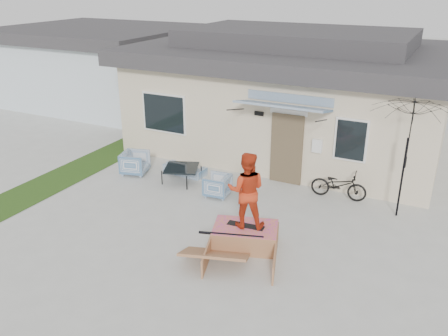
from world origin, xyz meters
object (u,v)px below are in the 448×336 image
at_px(armchair_right, 217,184).
at_px(skater, 246,189).
at_px(coffee_table, 182,174).
at_px(patio_umbrella, 406,151).
at_px(loveseat, 185,166).
at_px(armchair_left, 135,162).
at_px(skate_ramp, 245,236).
at_px(skateboard, 246,225).
at_px(bicycle, 339,182).

distance_m(armchair_right, skater, 2.88).
bearing_deg(skater, coffee_table, -57.10).
relative_size(armchair_right, patio_umbrella, 0.27).
bearing_deg(loveseat, skater, 142.95).
height_order(armchair_left, coffee_table, armchair_left).
relative_size(patio_umbrella, skate_ramp, 1.32).
relative_size(skateboard, skater, 0.49).
relative_size(loveseat, coffee_table, 1.42).
bearing_deg(armchair_left, armchair_right, -110.57).
distance_m(loveseat, armchair_right, 1.86).
relative_size(loveseat, skate_ramp, 0.71).
distance_m(armchair_left, skater, 5.40).
relative_size(bicycle, skate_ramp, 0.80).
height_order(armchair_right, patio_umbrella, patio_umbrella).
xyz_separation_m(armchair_left, patio_umbrella, (7.67, 0.73, 1.36)).
bearing_deg(coffee_table, armchair_right, -15.24).
xyz_separation_m(armchair_left, skater, (4.78, -2.30, 1.01)).
distance_m(armchair_right, skateboard, 2.69).
xyz_separation_m(patio_umbrella, skate_ramp, (-2.88, -3.08, -1.51)).
bearing_deg(skater, armchair_left, -45.59).
xyz_separation_m(loveseat, armchair_left, (-1.40, -0.65, 0.13)).
xyz_separation_m(loveseat, armchair_right, (1.61, -0.93, 0.08)).
bearing_deg(skater, bicycle, -130.75).
bearing_deg(armchair_right, patio_umbrella, 97.20).
xyz_separation_m(armchair_right, coffee_table, (-1.39, 0.38, -0.10)).
distance_m(skate_ramp, skater, 1.16).
height_order(patio_umbrella, skateboard, patio_umbrella).
bearing_deg(coffee_table, loveseat, 112.23).
bearing_deg(armchair_left, skater, -130.88).
distance_m(armchair_right, bicycle, 3.34).
relative_size(loveseat, bicycle, 0.89).
distance_m(loveseat, skater, 4.63).
relative_size(loveseat, armchair_right, 1.99).
bearing_deg(patio_umbrella, loveseat, -179.21).
distance_m(loveseat, armchair_left, 1.55).
height_order(skate_ramp, skater, skater).
bearing_deg(armchair_right, skater, 36.15).
height_order(coffee_table, skateboard, skateboard).
height_order(skate_ramp, skateboard, skateboard).
relative_size(coffee_table, patio_umbrella, 0.38).
relative_size(armchair_left, patio_umbrella, 0.31).
bearing_deg(coffee_table, skater, -37.18).
xyz_separation_m(loveseat, bicycle, (4.66, 0.43, 0.22)).
height_order(bicycle, skate_ramp, bicycle).
bearing_deg(loveseat, skate_ramp, 142.64).
bearing_deg(skateboard, skater, 0.00).
height_order(armchair_left, armchair_right, armchair_left).
bearing_deg(bicycle, patio_umbrella, -105.17).
height_order(patio_umbrella, skate_ramp, patio_umbrella).
relative_size(loveseat, skateboard, 1.58).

